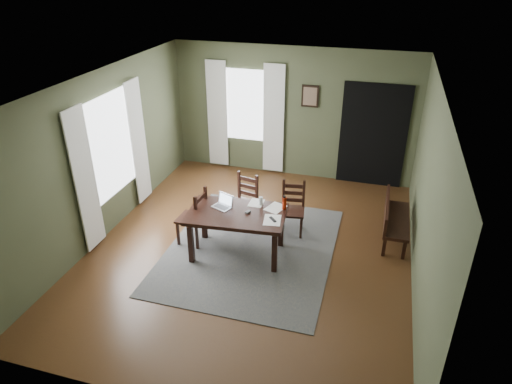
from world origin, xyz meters
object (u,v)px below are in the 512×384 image
(chair_end, at_px, (194,217))
(bench, at_px, (393,217))
(laptop, at_px, (223,204))
(chair_back_right, at_px, (293,208))
(chair_back_left, at_px, (244,202))
(water_bottle, at_px, (284,203))
(dining_table, at_px, (237,218))

(chair_end, distance_m, bench, 3.26)
(bench, height_order, laptop, laptop)
(chair_back_right, relative_size, laptop, 2.60)
(chair_end, height_order, laptop, chair_end)
(bench, bearing_deg, chair_back_left, 95.74)
(chair_back_left, bearing_deg, chair_back_right, 13.98)
(laptop, height_order, water_bottle, water_bottle)
(chair_back_right, height_order, water_bottle, water_bottle)
(dining_table, height_order, chair_back_left, chair_back_left)
(laptop, relative_size, water_bottle, 1.51)
(dining_table, distance_m, chair_back_left, 0.91)
(chair_back_left, bearing_deg, bench, 18.33)
(chair_end, distance_m, laptop, 0.61)
(dining_table, xyz_separation_m, chair_back_left, (-0.16, 0.87, -0.20))
(dining_table, distance_m, chair_end, 0.80)
(laptop, bearing_deg, chair_back_left, 104.69)
(chair_back_left, bearing_deg, water_bottle, -21.89)
(chair_back_left, xyz_separation_m, laptop, (-0.10, -0.75, 0.35))
(chair_end, relative_size, bench, 0.77)
(chair_end, height_order, bench, chair_end)
(dining_table, height_order, water_bottle, water_bottle)
(chair_back_left, distance_m, chair_back_right, 0.85)
(water_bottle, bearing_deg, chair_end, -172.73)
(chair_end, xyz_separation_m, bench, (3.10, 1.00, -0.06))
(dining_table, xyz_separation_m, chair_back_right, (0.69, 0.89, -0.22))
(chair_back_right, xyz_separation_m, laptop, (-0.95, -0.77, 0.36))
(chair_back_right, xyz_separation_m, bench, (1.63, 0.23, -0.03))
(chair_back_right, bearing_deg, dining_table, -136.02)
(bench, xyz_separation_m, water_bottle, (-1.66, -0.82, 0.44))
(chair_end, bearing_deg, bench, 111.47)
(dining_table, height_order, chair_back_right, chair_back_right)
(chair_back_left, bearing_deg, chair_end, -116.58)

